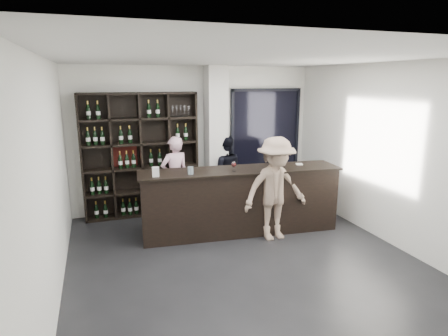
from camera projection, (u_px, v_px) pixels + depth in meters
name	position (u px, v px, depth m)	size (l,w,h in m)	color
floor	(245.00, 263.00, 5.51)	(5.00, 5.50, 0.01)	black
wine_shelf	(141.00, 155.00, 7.23)	(2.20, 0.35, 2.40)	black
structural_column	(216.00, 139.00, 7.56)	(0.40, 0.40, 2.90)	silver
glass_panel	(265.00, 137.00, 8.16)	(1.60, 0.08, 2.10)	black
tasting_counter	(240.00, 201.00, 6.50)	(3.46, 0.71, 1.14)	black
taster_pink	(175.00, 177.00, 7.25)	(0.58, 0.38, 1.58)	#EBB6C7
taster_black	(225.00, 172.00, 7.70)	(0.75, 0.58, 1.53)	black
customer	(275.00, 189.00, 6.17)	(1.12, 0.64, 1.73)	gray
wine_glass	(234.00, 166.00, 6.18)	(0.08, 0.08, 0.19)	white
spit_cup	(191.00, 171.00, 6.01)	(0.09, 0.09, 0.12)	silver
napkin_stack	(299.00, 164.00, 6.71)	(0.11, 0.11, 0.02)	white
card_stand	(156.00, 172.00, 5.84)	(0.11, 0.05, 0.16)	white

